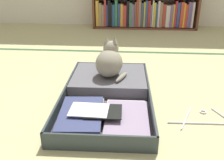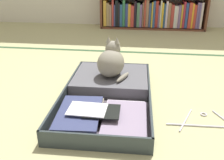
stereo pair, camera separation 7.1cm
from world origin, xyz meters
The scene contains 5 objects.
ground_plane centered at (0.00, 0.00, 0.00)m, with size 10.00×10.00×0.00m, color tan.
tatami_border centered at (0.00, 1.05, 0.00)m, with size 4.80×0.05×0.00m.
open_suitcase centered at (-0.15, 0.02, 0.04)m, with size 0.59×1.01×0.10m.
black_cat centered at (-0.14, 0.18, 0.20)m, with size 0.26×0.28×0.28m.
clothes_hanger centered at (0.48, -0.22, 0.01)m, with size 0.48×0.25×0.01m.
Camera 2 is at (0.08, -1.51, 0.83)m, focal length 40.12 mm.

